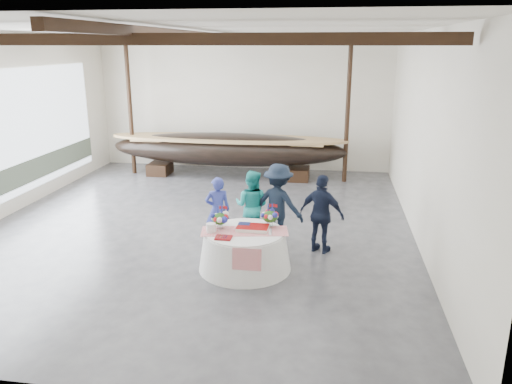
# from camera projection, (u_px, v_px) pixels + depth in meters

# --- Properties ---
(floor) EXTENTS (10.00, 12.00, 0.01)m
(floor) POSITION_uv_depth(u_px,v_px,m) (199.00, 225.00, 11.99)
(floor) COLOR #3D3D42
(floor) RESTS_ON ground
(wall_back) EXTENTS (10.00, 0.02, 4.50)m
(wall_back) POSITION_uv_depth(u_px,v_px,m) (243.00, 103.00, 17.04)
(wall_back) COLOR silver
(wall_back) RESTS_ON ground
(wall_front) EXTENTS (10.00, 0.02, 4.50)m
(wall_front) POSITION_uv_depth(u_px,v_px,m) (55.00, 221.00, 5.67)
(wall_front) COLOR silver
(wall_front) RESTS_ON ground
(wall_right) EXTENTS (0.02, 12.00, 4.50)m
(wall_right) POSITION_uv_depth(u_px,v_px,m) (424.00, 139.00, 10.61)
(wall_right) COLOR silver
(wall_right) RESTS_ON ground
(ceiling) EXTENTS (10.00, 12.00, 0.01)m
(ceiling) POSITION_uv_depth(u_px,v_px,m) (192.00, 29.00, 10.71)
(ceiling) COLOR white
(ceiling) RESTS_ON wall_back
(pavilion_structure) EXTENTS (9.80, 11.76, 4.50)m
(pavilion_structure) POSITION_uv_depth(u_px,v_px,m) (203.00, 52.00, 11.61)
(pavilion_structure) COLOR black
(pavilion_structure) RESTS_ON ground
(open_bay) EXTENTS (0.03, 7.00, 3.20)m
(open_bay) POSITION_uv_depth(u_px,v_px,m) (25.00, 137.00, 13.15)
(open_bay) COLOR silver
(open_bay) RESTS_ON ground
(longboat_display) EXTENTS (7.73, 1.55, 1.45)m
(longboat_display) POSITION_uv_depth(u_px,v_px,m) (227.00, 149.00, 16.15)
(longboat_display) COLOR black
(longboat_display) RESTS_ON ground
(banquet_table) EXTENTS (1.78, 1.78, 0.76)m
(banquet_table) POSITION_uv_depth(u_px,v_px,m) (245.00, 250.00, 9.59)
(banquet_table) COLOR white
(banquet_table) RESTS_ON ground
(tabletop_items) EXTENTS (1.71, 1.03, 0.40)m
(tabletop_items) POSITION_uv_depth(u_px,v_px,m) (243.00, 221.00, 9.59)
(tabletop_items) COLOR red
(tabletop_items) RESTS_ON banquet_table
(guest_woman_blue) EXTENTS (0.63, 0.51, 1.48)m
(guest_woman_blue) POSITION_uv_depth(u_px,v_px,m) (218.00, 210.00, 10.75)
(guest_woman_blue) COLOR navy
(guest_woman_blue) RESTS_ON ground
(guest_woman_teal) EXTENTS (0.88, 0.75, 1.59)m
(guest_woman_teal) POSITION_uv_depth(u_px,v_px,m) (252.00, 206.00, 10.88)
(guest_woman_teal) COLOR teal
(guest_woman_teal) RESTS_ON ground
(guest_man_left) EXTENTS (1.30, 1.03, 1.77)m
(guest_man_left) POSITION_uv_depth(u_px,v_px,m) (278.00, 204.00, 10.70)
(guest_man_left) COLOR black
(guest_man_left) RESTS_ON ground
(guest_man_right) EXTENTS (1.05, 0.76, 1.66)m
(guest_man_right) POSITION_uv_depth(u_px,v_px,m) (322.00, 214.00, 10.24)
(guest_man_right) COLOR black
(guest_man_right) RESTS_ON ground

